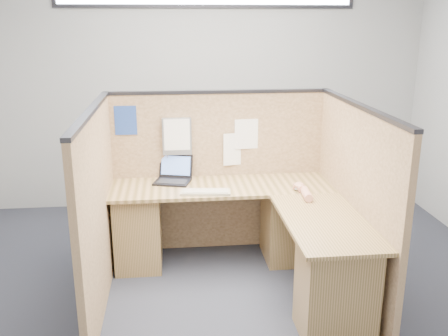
{
  "coord_description": "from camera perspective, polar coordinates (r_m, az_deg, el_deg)",
  "views": [
    {
      "loc": [
        -0.43,
        -3.49,
        2.14
      ],
      "look_at": [
        0.0,
        0.5,
        0.94
      ],
      "focal_mm": 40.0,
      "sensor_mm": 36.0,
      "label": 1
    }
  ],
  "objects": [
    {
      "name": "mouse",
      "position": [
        4.34,
        8.56,
        -2.26
      ],
      "size": [
        0.11,
        0.07,
        0.04
      ],
      "primitive_type": "ellipsoid",
      "rotation": [
        0.0,
        0.0,
        -0.1
      ],
      "color": "silver",
      "rests_on": "l_desk"
    },
    {
      "name": "wall_back",
      "position": [
        5.81,
        -1.89,
        9.27
      ],
      "size": [
        5.0,
        0.0,
        5.0
      ],
      "primitive_type": "plane",
      "rotation": [
        1.57,
        0.0,
        0.0
      ],
      "color": "#A1A4A6",
      "rests_on": "floor"
    },
    {
      "name": "paper_right",
      "position": [
        4.65,
        1.36,
        2.17
      ],
      "size": [
        0.24,
        0.04,
        0.3
      ],
      "primitive_type": "cube",
      "rotation": [
        0.0,
        0.0,
        0.17
      ],
      "color": "white",
      "rests_on": "cubicle_partitions"
    },
    {
      "name": "paper_left",
      "position": [
        4.63,
        2.57,
        3.89
      ],
      "size": [
        0.22,
        0.02,
        0.28
      ],
      "primitive_type": "cube",
      "rotation": [
        0.0,
        0.0,
        0.06
      ],
      "color": "white",
      "rests_on": "cubicle_partitions"
    },
    {
      "name": "l_desk",
      "position": [
        4.21,
        2.81,
        -7.96
      ],
      "size": [
        1.95,
        1.75,
        0.73
      ],
      "color": "brown",
      "rests_on": "floor"
    },
    {
      "name": "cubicle_partitions",
      "position": [
        4.18,
        0.09,
        -2.59
      ],
      "size": [
        2.06,
        1.83,
        1.53
      ],
      "color": "brown",
      "rests_on": "floor"
    },
    {
      "name": "floor",
      "position": [
        4.12,
        0.75,
        -14.71
      ],
      "size": [
        5.0,
        5.0,
        0.0
      ],
      "primitive_type": "plane",
      "color": "#222630",
      "rests_on": "ground"
    },
    {
      "name": "blue_poster",
      "position": [
        4.56,
        -11.18,
        5.36
      ],
      "size": [
        0.2,
        0.01,
        0.26
      ],
      "primitive_type": "cube",
      "rotation": [
        0.0,
        0.0,
        -0.01
      ],
      "color": "navy",
      "rests_on": "cubicle_partitions"
    },
    {
      "name": "american_flag",
      "position": [
        4.55,
        -5.59,
        4.68
      ],
      "size": [
        0.22,
        0.01,
        0.37
      ],
      "color": "olive",
      "rests_on": "cubicle_partitions"
    },
    {
      "name": "file_holder",
      "position": [
        4.55,
        -5.4,
        3.63
      ],
      "size": [
        0.26,
        0.05,
        0.34
      ],
      "color": "slate",
      "rests_on": "cubicle_partitions"
    },
    {
      "name": "hand_forearm",
      "position": [
        4.22,
        9.14,
        -2.64
      ],
      "size": [
        0.1,
        0.37,
        0.08
      ],
      "color": "tan",
      "rests_on": "l_desk"
    },
    {
      "name": "laptop",
      "position": [
        4.56,
        -5.96,
        -0.79
      ],
      "size": [
        0.36,
        0.37,
        0.22
      ],
      "rotation": [
        0.0,
        0.0,
        -0.27
      ],
      "color": "black",
      "rests_on": "l_desk"
    },
    {
      "name": "keyboard",
      "position": [
        4.22,
        -2.14,
        -2.76
      ],
      "size": [
        0.44,
        0.19,
        0.03
      ],
      "rotation": [
        0.0,
        0.0,
        -0.1
      ],
      "color": "gray",
      "rests_on": "l_desk"
    },
    {
      "name": "wall_front",
      "position": [
        1.51,
        11.53,
        -13.16
      ],
      "size": [
        5.0,
        0.0,
        5.0
      ],
      "primitive_type": "plane",
      "rotation": [
        -1.57,
        0.0,
        0.0
      ],
      "color": "#A1A4A6",
      "rests_on": "floor"
    }
  ]
}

